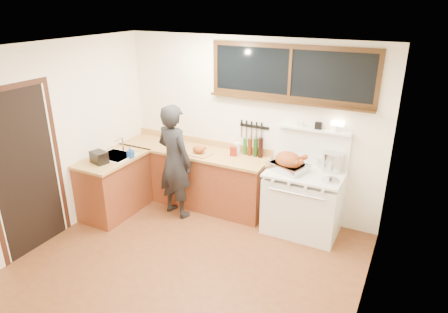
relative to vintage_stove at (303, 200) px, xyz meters
The scene contains 20 objects.
ground_plane 1.79m from the vintage_stove, 125.35° to the right, with size 4.00×3.50×0.02m, color brown.
room_shell 2.10m from the vintage_stove, 125.35° to the right, with size 4.10×3.60×2.65m.
counter_back 1.80m from the vintage_stove, behind, with size 2.44×0.64×1.00m.
counter_left 2.81m from the vintage_stove, 163.78° to the right, with size 0.64×1.09×0.90m.
sink_unit 2.80m from the vintage_stove, 165.18° to the right, with size 0.50×0.45×0.37m.
vintage_stove is the anchor object (origin of this frame).
back_window 1.68m from the vintage_stove, 142.41° to the left, with size 2.32×0.13×0.77m.
left_doorway 3.63m from the vintage_stove, 146.76° to the right, with size 0.02×1.04×2.17m.
knife_strip 1.29m from the vintage_stove, 160.75° to the left, with size 0.46×0.03×0.28m.
man 1.92m from the vintage_stove, 167.55° to the right, with size 0.70×0.55×1.71m.
soap_bottle 2.57m from the vintage_stove, 164.65° to the right, with size 0.08×0.08×0.17m.
toaster 2.93m from the vintage_stove, 159.31° to the right, with size 0.28×0.23×0.17m.
cutting_board 1.69m from the vintage_stove, behind, with size 0.37×0.29×0.13m.
roast_turkey 0.59m from the vintage_stove, 167.15° to the right, with size 0.59×0.51×0.26m.
stockpot 0.67m from the vintage_stove, 34.81° to the left, with size 0.30×0.30×0.26m.
saucepan 0.59m from the vintage_stove, 62.92° to the left, with size 0.17×0.28×0.11m.
pot_lid 0.59m from the vintage_stove, 20.57° to the right, with size 0.24×0.24×0.04m.
coffee_tin 1.24m from the vintage_stove, behind, with size 0.11×0.10×0.14m.
pitcher 1.25m from the vintage_stove, 169.41° to the left, with size 0.12×0.12×0.17m.
bottle_cluster 1.05m from the vintage_stove, 165.62° to the left, with size 0.32×0.07×0.30m.
Camera 1 is at (2.25, -3.47, 3.08)m, focal length 32.00 mm.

